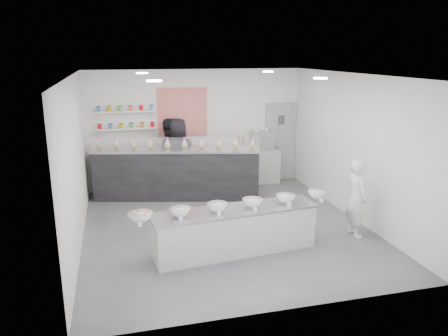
# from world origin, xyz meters

# --- Properties ---
(floor) EXTENTS (6.00, 6.00, 0.00)m
(floor) POSITION_xyz_m (0.00, 0.00, 0.00)
(floor) COLOR #515156
(floor) RESTS_ON ground
(ceiling) EXTENTS (6.00, 6.00, 0.00)m
(ceiling) POSITION_xyz_m (0.00, 0.00, 3.00)
(ceiling) COLOR white
(ceiling) RESTS_ON floor
(back_wall) EXTENTS (5.50, 0.00, 5.50)m
(back_wall) POSITION_xyz_m (0.00, 3.00, 1.50)
(back_wall) COLOR white
(back_wall) RESTS_ON floor
(left_wall) EXTENTS (0.00, 6.00, 6.00)m
(left_wall) POSITION_xyz_m (-2.75, 0.00, 1.50)
(left_wall) COLOR white
(left_wall) RESTS_ON floor
(right_wall) EXTENTS (0.00, 6.00, 6.00)m
(right_wall) POSITION_xyz_m (2.75, 0.00, 1.50)
(right_wall) COLOR white
(right_wall) RESTS_ON floor
(back_door) EXTENTS (0.88, 0.04, 2.10)m
(back_door) POSITION_xyz_m (2.30, 2.97, 1.05)
(back_door) COLOR #989896
(back_door) RESTS_ON floor
(pattern_panel) EXTENTS (1.25, 0.03, 1.20)m
(pattern_panel) POSITION_xyz_m (-0.35, 2.98, 1.95)
(pattern_panel) COLOR #CB0000
(pattern_panel) RESTS_ON back_wall
(jar_shelf_lower) EXTENTS (1.45, 0.22, 0.04)m
(jar_shelf_lower) POSITION_xyz_m (-1.75, 2.90, 1.60)
(jar_shelf_lower) COLOR silver
(jar_shelf_lower) RESTS_ON back_wall
(jar_shelf_upper) EXTENTS (1.45, 0.22, 0.04)m
(jar_shelf_upper) POSITION_xyz_m (-1.75, 2.90, 2.02)
(jar_shelf_upper) COLOR silver
(jar_shelf_upper) RESTS_ON back_wall
(preserve_jars) EXTENTS (1.45, 0.10, 0.56)m
(preserve_jars) POSITION_xyz_m (-1.75, 2.88, 1.88)
(preserve_jars) COLOR #FE000F
(preserve_jars) RESTS_ON jar_shelf_lower
(downlight_0) EXTENTS (0.24, 0.24, 0.02)m
(downlight_0) POSITION_xyz_m (-1.40, -1.00, 2.98)
(downlight_0) COLOR white
(downlight_0) RESTS_ON ceiling
(downlight_1) EXTENTS (0.24, 0.24, 0.02)m
(downlight_1) POSITION_xyz_m (1.40, -1.00, 2.98)
(downlight_1) COLOR white
(downlight_1) RESTS_ON ceiling
(downlight_2) EXTENTS (0.24, 0.24, 0.02)m
(downlight_2) POSITION_xyz_m (-1.40, 1.60, 2.98)
(downlight_2) COLOR white
(downlight_2) RESTS_ON ceiling
(downlight_3) EXTENTS (0.24, 0.24, 0.02)m
(downlight_3) POSITION_xyz_m (1.40, 1.60, 2.98)
(downlight_3) COLOR white
(downlight_3) RESTS_ON ceiling
(prep_counter) EXTENTS (2.99, 0.97, 0.80)m
(prep_counter) POSITION_xyz_m (-0.12, -1.10, 0.40)
(prep_counter) COLOR #B1B1AC
(prep_counter) RESTS_ON floor
(back_bar) EXTENTS (3.98, 1.64, 1.21)m
(back_bar) POSITION_xyz_m (-0.66, 2.10, 0.61)
(back_bar) COLOR black
(back_bar) RESTS_ON floor
(sneeze_guard) EXTENTS (3.75, 0.95, 0.33)m
(sneeze_guard) POSITION_xyz_m (-0.74, 1.77, 1.38)
(sneeze_guard) COLOR white
(sneeze_guard) RESTS_ON back_bar
(espresso_ledge) EXTENTS (1.28, 0.41, 0.95)m
(espresso_ledge) POSITION_xyz_m (1.55, 2.78, 0.47)
(espresso_ledge) COLOR #B1B1AC
(espresso_ledge) RESTS_ON floor
(espresso_machine) EXTENTS (0.57, 0.39, 0.44)m
(espresso_machine) POSITION_xyz_m (1.70, 2.78, 1.17)
(espresso_machine) COLOR #93969E
(espresso_machine) RESTS_ON espresso_ledge
(cup_stacks) EXTENTS (0.24, 0.24, 0.34)m
(cup_stacks) POSITION_xyz_m (1.17, 2.78, 1.12)
(cup_stacks) COLOR tan
(cup_stacks) RESTS_ON espresso_ledge
(prep_bowls) EXTENTS (3.63, 0.83, 0.14)m
(prep_bowls) POSITION_xyz_m (-0.12, -1.10, 0.87)
(prep_bowls) COLOR white
(prep_bowls) RESTS_ON prep_counter
(label_cards) EXTENTS (3.31, 0.04, 0.07)m
(label_cards) POSITION_xyz_m (-0.17, -1.60, 0.84)
(label_cards) COLOR white
(label_cards) RESTS_ON prep_counter
(cookie_bags) EXTENTS (3.67, 1.04, 0.26)m
(cookie_bags) POSITION_xyz_m (-0.66, 2.10, 1.35)
(cookie_bags) COLOR #FF8AD8
(cookie_bags) RESTS_ON back_bar
(woman_prep) EXTENTS (0.38, 0.56, 1.51)m
(woman_prep) POSITION_xyz_m (2.30, -0.96, 0.75)
(woman_prep) COLOR white
(woman_prep) RESTS_ON floor
(staff_left) EXTENTS (0.93, 0.74, 1.86)m
(staff_left) POSITION_xyz_m (-0.78, 2.60, 0.93)
(staff_left) COLOR black
(staff_left) RESTS_ON floor
(staff_right) EXTENTS (0.92, 0.60, 1.87)m
(staff_right) POSITION_xyz_m (-0.56, 2.48, 0.94)
(staff_right) COLOR black
(staff_right) RESTS_ON floor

